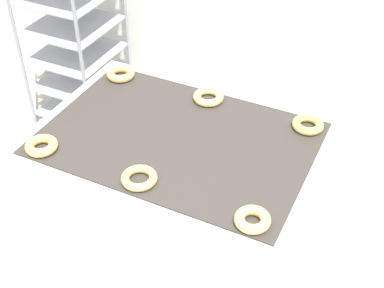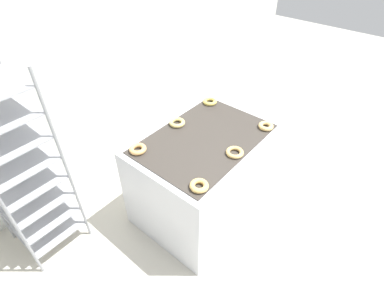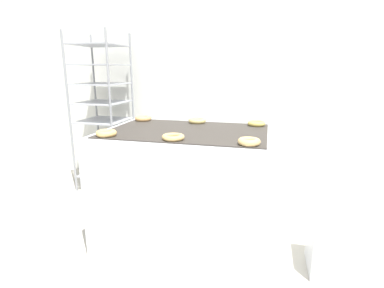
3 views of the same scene
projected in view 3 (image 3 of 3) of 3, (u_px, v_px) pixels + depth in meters
wall_back at (218, 70)px, 3.55m from camera, size 8.00×0.05×2.80m
fryer_machine at (188, 187)px, 2.46m from camera, size 1.33×0.95×0.94m
baking_rack_cart at (103, 112)px, 3.51m from camera, size 0.54×0.57×1.81m
glaze_bin at (331, 250)px, 2.12m from camera, size 0.29×0.34×0.32m
donut_near_left at (106, 133)px, 2.13m from camera, size 0.15×0.15×0.04m
donut_near_center at (173, 137)px, 2.03m from camera, size 0.15×0.15×0.04m
donut_near_right at (249, 141)px, 1.89m from camera, size 0.14×0.14×0.04m
donut_far_left at (143, 118)px, 2.77m from camera, size 0.15×0.15×0.04m
donut_far_center at (198, 121)px, 2.65m from camera, size 0.15×0.15×0.04m
donut_far_right at (256, 123)px, 2.52m from camera, size 0.15×0.15×0.04m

